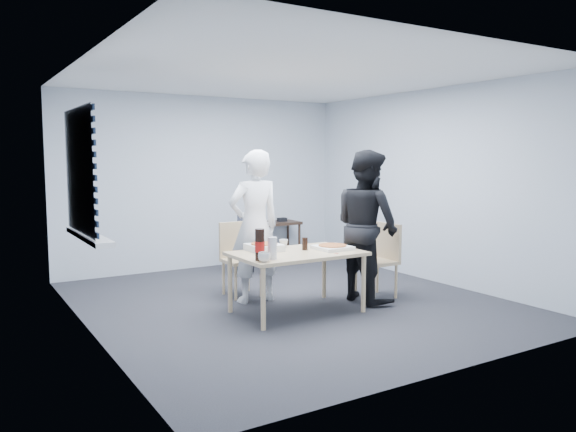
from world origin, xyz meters
TOP-DOWN VIEW (x-y plane):
  - room at (-2.20, 0.40)m, footprint 5.00×5.00m
  - dining_table at (-0.17, -0.41)m, footprint 1.37×0.87m
  - chair_far at (-0.34, 0.65)m, footprint 0.42×0.42m
  - chair_right at (1.08, -0.35)m, footprint 0.42×0.42m
  - person_white at (-0.34, 0.24)m, footprint 0.65×0.42m
  - person_black at (0.81, -0.39)m, footprint 0.47×0.86m
  - side_table at (1.02, 2.28)m, footprint 0.97×0.43m
  - stool at (0.30, 1.60)m, footprint 0.32×0.32m
  - backpack at (0.30, 1.59)m, footprint 0.31×0.22m
  - pizza_box_a at (-0.43, -0.16)m, footprint 0.34×0.34m
  - pizza_box_b at (0.26, -0.47)m, footprint 0.36×0.36m
  - mug_a at (-0.75, -0.74)m, footprint 0.17×0.17m
  - mug_b at (-0.14, -0.08)m, footprint 0.10×0.10m
  - cola_glass at (-0.03, -0.35)m, footprint 0.08×0.08m
  - soda_bottle at (-0.75, -0.64)m, footprint 0.10×0.10m
  - plastic_cups at (-0.61, -0.65)m, footprint 0.12×0.12m
  - rubber_band at (0.13, -0.72)m, footprint 0.05×0.05m
  - papers at (0.87, 2.28)m, footprint 0.34×0.40m
  - black_box at (1.24, 2.27)m, footprint 0.15×0.12m

SIDE VIEW (x-z plane):
  - stool at x=0.30m, z-range 0.11..0.56m
  - chair_far at x=-0.34m, z-range 0.07..0.96m
  - chair_right at x=1.08m, z-range 0.07..0.96m
  - side_table at x=1.02m, z-range 0.25..0.90m
  - dining_table at x=-0.17m, z-range 0.27..0.94m
  - papers at x=0.87m, z-range 0.65..0.65m
  - backpack at x=0.30m, z-range 0.44..0.87m
  - rubber_band at x=0.13m, z-range 0.67..0.67m
  - black_box at x=1.24m, z-range 0.65..0.71m
  - pizza_box_b at x=0.26m, z-range 0.66..0.72m
  - pizza_box_a at x=-0.43m, z-range 0.66..0.75m
  - mug_b at x=-0.14m, z-range 0.67..0.76m
  - mug_a at x=-0.75m, z-range 0.67..0.76m
  - cola_glass at x=-0.03m, z-range 0.67..0.80m
  - plastic_cups at x=-0.61m, z-range 0.67..0.89m
  - soda_bottle at x=-0.75m, z-range 0.66..0.97m
  - person_white at x=-0.34m, z-range 0.00..1.77m
  - person_black at x=0.81m, z-range 0.00..1.77m
  - room at x=-2.20m, z-range -1.06..3.94m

